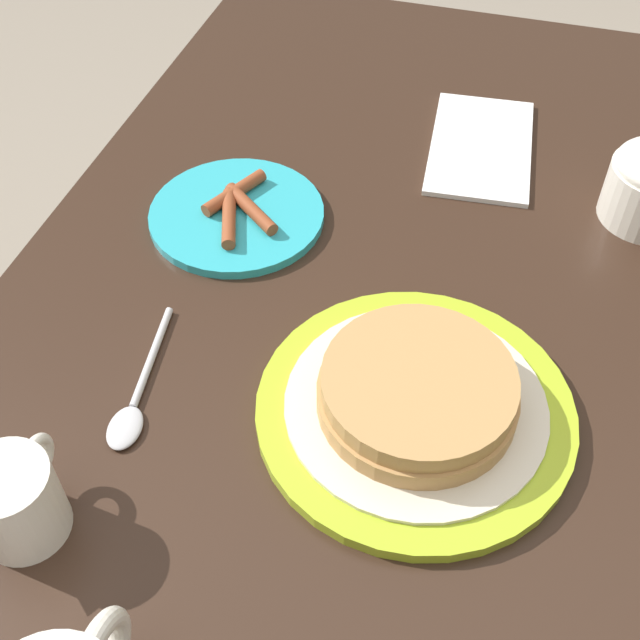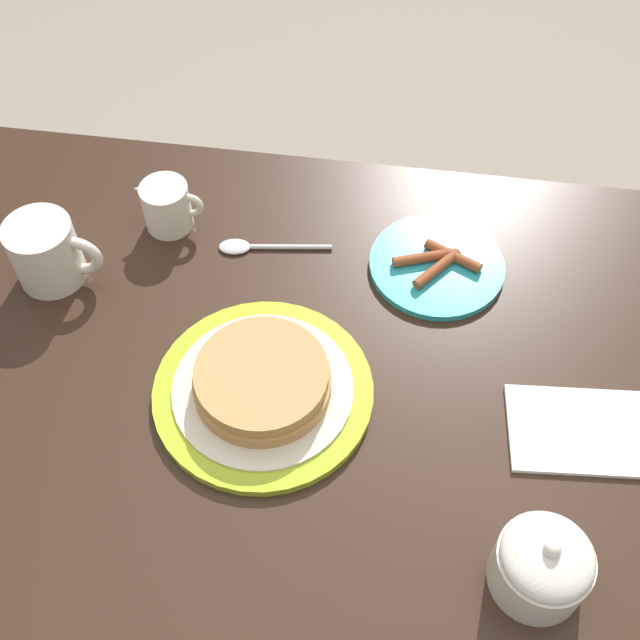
% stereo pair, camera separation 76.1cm
% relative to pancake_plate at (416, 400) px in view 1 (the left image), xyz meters
% --- Properties ---
extents(dining_table, '(1.35, 0.81, 0.73)m').
position_rel_pancake_plate_xyz_m(dining_table, '(0.05, 0.02, -0.14)').
color(dining_table, '#332116').
rests_on(dining_table, ground_plane).
extents(pancake_plate, '(0.27, 0.27, 0.05)m').
position_rel_pancake_plate_xyz_m(pancake_plate, '(0.00, 0.00, 0.00)').
color(pancake_plate, '#AAC628').
rests_on(pancake_plate, dining_table).
extents(side_plate_bacon, '(0.18, 0.18, 0.02)m').
position_rel_pancake_plate_xyz_m(side_plate_bacon, '(0.20, 0.23, -0.01)').
color(side_plate_bacon, '#2DADBC').
rests_on(side_plate_bacon, dining_table).
extents(creamer_pitcher, '(0.10, 0.07, 0.08)m').
position_rel_pancake_plate_xyz_m(creamer_pitcher, '(-0.18, 0.26, 0.02)').
color(creamer_pitcher, silver).
rests_on(creamer_pitcher, dining_table).
extents(napkin, '(0.21, 0.13, 0.01)m').
position_rel_pancake_plate_xyz_m(napkin, '(0.39, 0.00, -0.02)').
color(napkin, white).
rests_on(napkin, dining_table).
extents(spoon, '(0.16, 0.04, 0.01)m').
position_rel_pancake_plate_xyz_m(spoon, '(-0.06, 0.23, -0.02)').
color(spoon, silver).
rests_on(spoon, dining_table).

